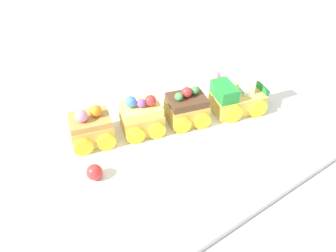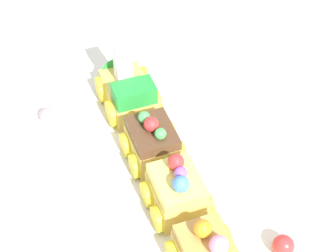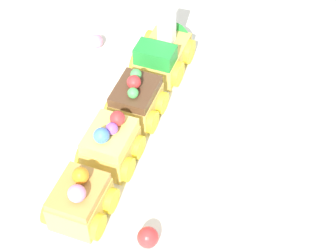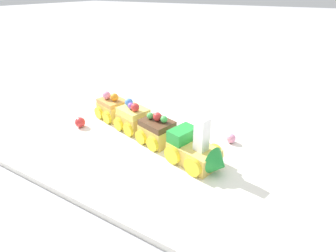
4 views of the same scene
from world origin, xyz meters
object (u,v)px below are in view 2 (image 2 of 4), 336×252
object	(u,v)px
cake_train_locomotive	(126,87)
gumball_red	(283,246)
cake_car_lemon	(177,193)
cake_car_chocolate	(153,143)
gumball_pink	(47,115)

from	to	relation	value
cake_train_locomotive	gumball_red	world-z (taller)	cake_train_locomotive
cake_car_lemon	gumball_red	distance (m)	0.13
gumball_red	cake_train_locomotive	bearing A→B (deg)	0.76
cake_car_chocolate	gumball_pink	distance (m)	0.16
cake_car_chocolate	cake_car_lemon	world-z (taller)	cake_car_lemon
cake_car_chocolate	gumball_red	size ratio (longest dim) A/B	3.45
cake_train_locomotive	cake_car_lemon	size ratio (longest dim) A/B	1.51
gumball_pink	gumball_red	size ratio (longest dim) A/B	0.85
cake_train_locomotive	cake_car_chocolate	size ratio (longest dim) A/B	1.51
cake_car_lemon	cake_car_chocolate	bearing A→B (deg)	0.15
cake_car_chocolate	cake_car_lemon	distance (m)	0.08
gumball_red	gumball_pink	bearing A→B (deg)	18.41
cake_train_locomotive	gumball_pink	world-z (taller)	cake_train_locomotive
cake_train_locomotive	gumball_pink	bearing A→B (deg)	89.58
cake_train_locomotive	gumball_red	distance (m)	0.31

